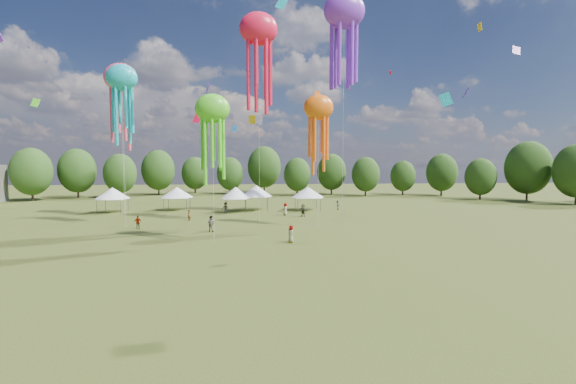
{
  "coord_description": "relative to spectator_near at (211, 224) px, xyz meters",
  "views": [
    {
      "loc": [
        1.1,
        -10.65,
        7.78
      ],
      "look_at": [
        3.6,
        15.0,
        6.0
      ],
      "focal_mm": 23.67,
      "sensor_mm": 36.0,
      "label": 1
    }
  ],
  "objects": [
    {
      "name": "spectator_near",
      "position": [
        0.0,
        0.0,
        0.0
      ],
      "size": [
        1.14,
        1.03,
        1.9
      ],
      "primitive_type": "imported",
      "rotation": [
        0.0,
        0.0,
        2.73
      ],
      "color": "gray",
      "rests_on": "ground"
    },
    {
      "name": "spectators_far",
      "position": [
        7.48,
        11.27,
        -0.06
      ],
      "size": [
        30.04,
        28.55,
        1.92
      ],
      "color": "gray",
      "rests_on": "ground"
    },
    {
      "name": "festival_tents",
      "position": [
        -0.55,
        21.01,
        2.29
      ],
      "size": [
        38.37,
        9.33,
        4.39
      ],
      "color": "#47474C",
      "rests_on": "ground"
    },
    {
      "name": "show_kites",
      "position": [
        5.59,
        7.05,
        20.32
      ],
      "size": [
        37.5,
        22.16,
        32.56
      ],
      "color": "#16B0C1",
      "rests_on": "ground"
    },
    {
      "name": "small_kites",
      "position": [
        2.89,
        9.1,
        26.55
      ],
      "size": [
        82.26,
        62.02,
        44.28
      ],
      "color": "#16B0C1",
      "rests_on": "ground"
    },
    {
      "name": "treeline",
      "position": [
        -0.19,
        28.13,
        5.59
      ],
      "size": [
        201.57,
        95.24,
        13.43
      ],
      "color": "#38281C",
      "rests_on": "ground"
    }
  ]
}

